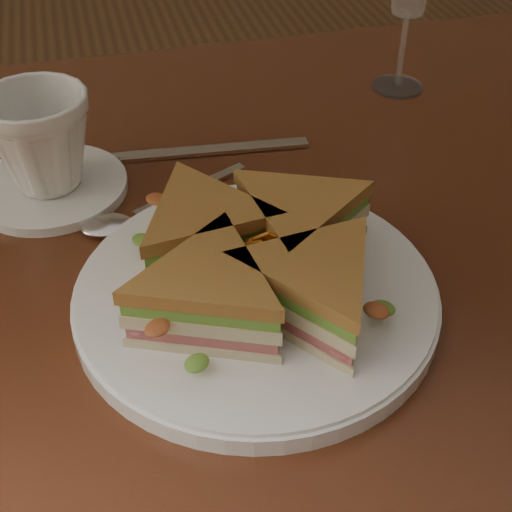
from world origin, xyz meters
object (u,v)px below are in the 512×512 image
Objects in this scene: sandwich_wedges at (256,261)px; plate at (256,296)px; table at (257,296)px; saucer at (51,187)px; coffee_cup at (41,141)px; spoon at (129,217)px; knife at (201,152)px.

plate is at bearing -90.00° from sandwich_wedges.
saucer is at bearing 152.94° from table.
plate is 1.97× the size of saucer.
plate is at bearing -36.35° from coffee_cup.
table is at bearing 74.98° from plate.
coffee_cup is (-0.15, 0.20, 0.01)m from sandwich_wedges.
sandwich_wedges reaches higher than saucer.
sandwich_wedges reaches higher than table.
coffee_cup reaches higher than sandwich_wedges.
plate is 1.71× the size of spoon.
spoon is at bearing 122.20° from plate.
saucer is (-0.07, 0.07, 0.00)m from spoon.
knife is at bearing 28.39° from coffee_cup.
knife is (0.00, 0.24, -0.04)m from sandwich_wedges.
sandwich_wedges is 1.61× the size of spoon.
saucer is at bearing 0.00° from coffee_cup.
spoon is 1.68× the size of coffee_cup.
sandwich_wedges is at bearing 90.00° from plate.
table is 0.18m from sandwich_wedges.
saucer is 1.47× the size of coffee_cup.
sandwich_wedges is at bearing -84.91° from knife.
sandwich_wedges is at bearing -105.02° from table.
knife is at bearing 22.77° from spoon.
plate reaches higher than spoon.
coffee_cup is (-0.15, 0.20, 0.05)m from plate.
sandwich_wedges reaches higher than plate.
saucer is (-0.15, 0.20, -0.00)m from plate.
spoon is (-0.09, 0.14, -0.04)m from sandwich_wedges.
knife is at bearing 89.66° from plate.
plate is 0.04m from sandwich_wedges.
knife is (0.09, 0.10, -0.00)m from spoon.
knife is at bearing 102.54° from table.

